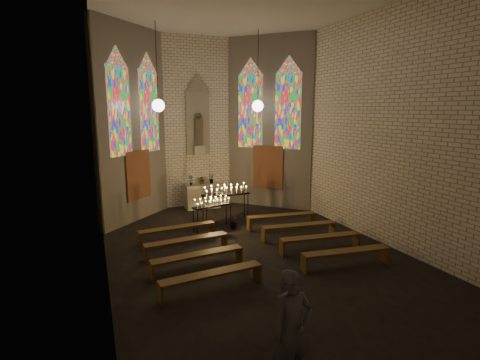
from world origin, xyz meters
name	(u,v)px	position (x,y,z in m)	size (l,w,h in m)	color
floor	(255,253)	(0.00, 0.00, 0.00)	(12.00, 12.00, 0.00)	black
room	(217,120)	(0.00, 3.37, 3.72)	(8.22, 12.43, 7.00)	#F2E5CA
altar	(202,196)	(0.00, 5.45, 0.50)	(1.40, 0.60, 1.00)	#B5B193
flower_vase_left	(191,180)	(-0.47, 5.44, 1.21)	(0.22, 0.15, 0.42)	#4C723F
flower_vase_center	(202,180)	(0.03, 5.50, 1.19)	(0.34, 0.30, 0.38)	#4C723F
flower_vase_right	(212,179)	(0.46, 5.53, 1.19)	(0.21, 0.17, 0.39)	#4C723F
aisle_flower_pot	(233,222)	(0.22, 2.36, 0.22)	(0.25, 0.25, 0.44)	#4C723F
votive_stand_left	(212,203)	(-0.45, 2.61, 0.90)	(1.47, 0.70, 1.05)	black
votive_stand_right	(226,192)	(0.29, 3.31, 1.11)	(1.77, 0.49, 1.29)	black
pew_left_0	(178,229)	(-1.83, 1.85, 0.38)	(2.45, 0.60, 0.47)	#563A18
pew_right_0	(281,217)	(1.83, 1.85, 0.38)	(2.45, 0.60, 0.47)	#563A18
pew_left_1	(187,242)	(-1.83, 0.65, 0.38)	(2.45, 0.60, 0.47)	#563A18
pew_right_1	(299,227)	(1.83, 0.65, 0.38)	(2.45, 0.60, 0.47)	#563A18
pew_left_2	(198,257)	(-1.83, -0.55, 0.38)	(2.45, 0.60, 0.47)	#563A18
pew_right_2	(320,239)	(1.83, -0.55, 0.38)	(2.45, 0.60, 0.47)	#563A18
pew_left_3	(212,276)	(-1.83, -1.75, 0.38)	(2.45, 0.60, 0.47)	#563A18
pew_right_3	(346,253)	(1.83, -1.75, 0.38)	(2.45, 0.60, 0.47)	#563A18
visitor	(292,331)	(-1.63, -5.01, 0.91)	(0.67, 0.44, 1.82)	#44444D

